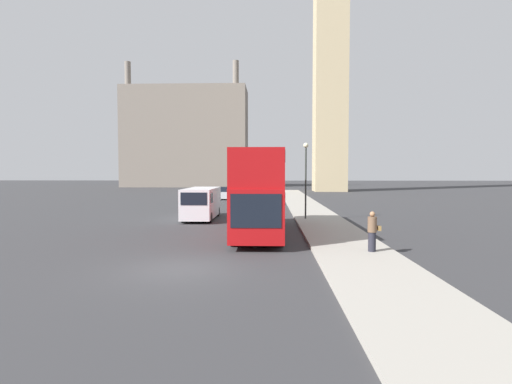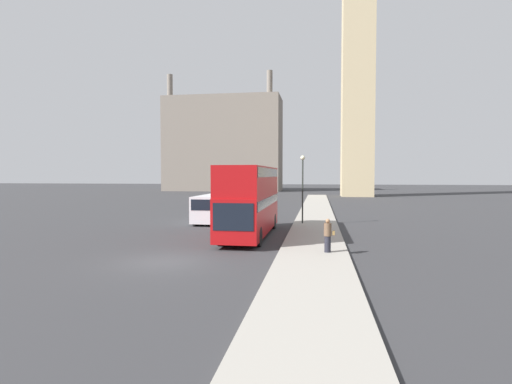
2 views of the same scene
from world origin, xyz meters
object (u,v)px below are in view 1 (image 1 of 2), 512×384
at_px(red_double_decker_bus, 259,189).
at_px(pedestrian, 372,231).
at_px(parked_sedan, 224,194).
at_px(white_van, 201,203).
at_px(street_lamp, 306,168).

bearing_deg(red_double_decker_bus, pedestrian, -48.62).
bearing_deg(parked_sedan, pedestrian, -73.51).
relative_size(white_van, street_lamp, 1.14).
height_order(pedestrian, parked_sedan, pedestrian).
bearing_deg(pedestrian, street_lamp, 98.30).
bearing_deg(red_double_decker_bus, white_van, 123.09).
relative_size(street_lamp, parked_sedan, 1.24).
relative_size(white_van, parked_sedan, 1.41).
xyz_separation_m(street_lamp, parked_sedan, (-8.40, 22.44, -3.00)).
bearing_deg(street_lamp, white_van, 176.11).
bearing_deg(white_van, street_lamp, -3.89).
relative_size(red_double_decker_bus, white_van, 1.74).
relative_size(red_double_decker_bus, parked_sedan, 2.46).
height_order(street_lamp, parked_sedan, street_lamp).
xyz_separation_m(white_van, parked_sedan, (-0.86, 21.93, -0.52)).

